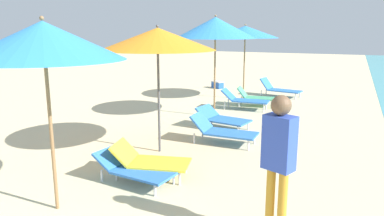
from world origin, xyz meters
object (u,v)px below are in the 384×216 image
at_px(lounger_farthest_inland, 255,97).
at_px(lounger_third_shoreside, 222,130).
at_px(lounger_farthest_shoreside, 279,89).
at_px(umbrella_farthest, 245,32).
at_px(lounger_second_shoreside, 135,168).
at_px(lounger_third_inland, 149,160).
at_px(person_walking_near, 279,152).
at_px(cooler_box, 217,85).
at_px(umbrella_third, 158,39).
at_px(umbrella_fourth, 215,28).
at_px(lounger_fourth_shoreside, 244,99).
at_px(umbrella_second, 44,41).
at_px(lounger_fourth_inland, 223,118).

bearing_deg(lounger_farthest_inland, lounger_third_shoreside, -92.84).
bearing_deg(lounger_farthest_shoreside, umbrella_farthest, -125.76).
relative_size(lounger_second_shoreside, lounger_third_shoreside, 0.99).
distance_m(lounger_farthest_shoreside, lounger_farthest_inland, 2.17).
xyz_separation_m(umbrella_farthest, lounger_farthest_inland, (0.70, -1.07, -2.10)).
height_order(lounger_second_shoreside, lounger_third_inland, lounger_third_inland).
bearing_deg(person_walking_near, lounger_second_shoreside, -84.43).
height_order(lounger_third_inland, person_walking_near, person_walking_near).
bearing_deg(umbrella_farthest, lounger_farthest_shoreside, 44.10).
bearing_deg(lounger_second_shoreside, umbrella_farthest, 99.71).
distance_m(umbrella_farthest, cooler_box, 3.49).
bearing_deg(umbrella_third, lounger_farthest_shoreside, 81.95).
xyz_separation_m(lounger_third_inland, umbrella_fourth, (-0.54, 4.66, 2.26)).
xyz_separation_m(lounger_third_inland, lounger_fourth_shoreside, (-0.01, 5.95, 0.04)).
xyz_separation_m(umbrella_fourth, person_walking_near, (2.92, -5.67, -1.46)).
height_order(umbrella_second, umbrella_farthest, umbrella_farthest).
bearing_deg(lounger_second_shoreside, umbrella_second, -106.17).
bearing_deg(lounger_fourth_inland, umbrella_second, -88.71).
bearing_deg(lounger_fourth_shoreside, lounger_third_shoreside, -84.82).
bearing_deg(lounger_farthest_inland, lounger_fourth_shoreside, -112.94).
height_order(lounger_second_shoreside, lounger_farthest_shoreside, lounger_farthest_shoreside).
bearing_deg(lounger_farthest_shoreside, lounger_farthest_inland, -90.52).
xyz_separation_m(lounger_second_shoreside, lounger_fourth_inland, (0.23, 3.78, 0.03)).
height_order(lounger_third_inland, cooler_box, lounger_third_inland).
bearing_deg(umbrella_third, lounger_third_inland, -68.65).
xyz_separation_m(umbrella_fourth, lounger_farthest_inland, (0.71, 1.96, -2.23)).
distance_m(lounger_third_shoreside, cooler_box, 7.91).
bearing_deg(lounger_farthest_shoreside, cooler_box, 171.91).
xyz_separation_m(lounger_third_shoreside, lounger_farthest_shoreside, (0.04, 6.46, -0.01)).
height_order(lounger_fourth_shoreside, person_walking_near, person_walking_near).
xyz_separation_m(umbrella_second, person_walking_near, (2.99, 0.54, -1.28)).
relative_size(umbrella_third, lounger_fourth_shoreside, 1.73).
distance_m(umbrella_second, cooler_box, 11.58).
relative_size(umbrella_farthest, lounger_farthest_shoreside, 1.68).
relative_size(lounger_third_inland, umbrella_farthest, 0.53).
distance_m(umbrella_third, lounger_farthest_shoreside, 7.85).
bearing_deg(umbrella_farthest, umbrella_second, -90.54).
relative_size(lounger_third_shoreside, lounger_fourth_shoreside, 0.97).
relative_size(lounger_second_shoreside, lounger_fourth_inland, 1.01).
relative_size(lounger_farthest_inland, cooler_box, 2.19).
height_order(umbrella_second, person_walking_near, umbrella_second).
relative_size(lounger_second_shoreside, person_walking_near, 0.81).
distance_m(lounger_third_shoreside, umbrella_fourth, 3.43).
height_order(lounger_second_shoreside, lounger_fourth_inland, lounger_fourth_inland).
bearing_deg(lounger_third_inland, umbrella_second, -125.73).
relative_size(umbrella_second, lounger_farthest_inland, 2.07).
height_order(lounger_third_inland, lounger_fourth_inland, lounger_third_inland).
bearing_deg(lounger_fourth_inland, lounger_farthest_inland, 99.07).
bearing_deg(lounger_farthest_inland, umbrella_farthest, 115.72).
bearing_deg(umbrella_farthest, lounger_fourth_shoreside, -73.45).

